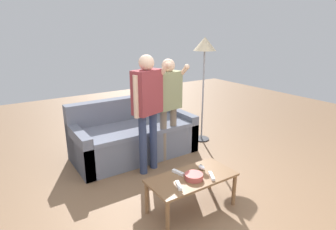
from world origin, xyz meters
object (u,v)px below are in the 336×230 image
(game_remote_wand_far, at_px, (179,185))
(coffee_table, at_px, (192,181))
(couch, at_px, (133,136))
(player_center, at_px, (147,101))
(game_remote_wand_near, at_px, (212,176))
(floor_lamp, at_px, (205,51))
(game_remote_nunchuk, at_px, (202,167))
(game_remote_wand_spare, at_px, (178,172))
(snack_bowl, at_px, (194,176))
(player_right, at_px, (168,98))

(game_remote_wand_far, bearing_deg, coffee_table, 20.33)
(couch, relative_size, player_center, 1.15)
(game_remote_wand_near, bearing_deg, floor_lamp, 52.78)
(game_remote_nunchuk, xyz_separation_m, game_remote_wand_spare, (-0.28, 0.06, -0.01))
(couch, relative_size, game_remote_wand_spare, 11.88)
(floor_lamp, relative_size, game_remote_wand_spare, 11.46)
(snack_bowl, relative_size, game_remote_wand_near, 1.22)
(couch, relative_size, game_remote_nunchuk, 21.17)
(game_remote_nunchuk, bearing_deg, game_remote_wand_spare, 167.50)
(couch, distance_m, coffee_table, 1.64)
(snack_bowl, distance_m, game_remote_wand_spare, 0.20)
(game_remote_nunchuk, bearing_deg, game_remote_wand_near, -97.19)
(coffee_table, distance_m, game_remote_wand_spare, 0.17)
(player_center, bearing_deg, player_right, 21.28)
(snack_bowl, distance_m, player_right, 1.46)
(floor_lamp, height_order, game_remote_wand_spare, floor_lamp)
(game_remote_nunchuk, height_order, game_remote_wand_spare, game_remote_nunchuk)
(snack_bowl, xyz_separation_m, player_center, (0.06, 1.09, 0.58))
(floor_lamp, relative_size, player_right, 1.18)
(coffee_table, height_order, player_right, player_right)
(game_remote_wand_near, bearing_deg, game_remote_wand_far, 174.53)
(player_center, xyz_separation_m, game_remote_wand_spare, (-0.14, -0.90, -0.60))
(coffee_table, distance_m, floor_lamp, 2.41)
(player_center, height_order, game_remote_wand_far, player_center)
(coffee_table, xyz_separation_m, player_right, (0.50, 1.21, 0.61))
(player_right, height_order, game_remote_wand_spare, player_right)
(player_right, bearing_deg, game_remote_wand_far, -119.55)
(game_remote_wand_near, height_order, game_remote_wand_spare, same)
(floor_lamp, bearing_deg, coffee_table, -133.04)
(game_remote_nunchuk, xyz_separation_m, player_right, (0.30, 1.14, 0.53))
(coffee_table, xyz_separation_m, player_center, (0.05, 1.03, 0.67))
(player_right, xyz_separation_m, game_remote_wand_near, (-0.33, -1.34, -0.54))
(game_remote_nunchuk, height_order, player_center, player_center)
(game_remote_wand_spare, bearing_deg, game_remote_wand_far, -124.39)
(coffee_table, relative_size, game_remote_wand_far, 6.08)
(couch, relative_size, floor_lamp, 1.04)
(coffee_table, bearing_deg, game_remote_wand_far, -159.67)
(game_remote_wand_far, bearing_deg, game_remote_nunchuk, 20.10)
(game_remote_wand_far, distance_m, game_remote_wand_spare, 0.27)
(couch, height_order, game_remote_wand_spare, couch)
(couch, bearing_deg, player_right, -48.10)
(player_right, relative_size, game_remote_wand_near, 9.58)
(snack_bowl, relative_size, player_right, 0.13)
(game_remote_nunchuk, relative_size, game_remote_wand_far, 0.55)
(coffee_table, height_order, snack_bowl, snack_bowl)
(floor_lamp, bearing_deg, player_center, -160.62)
(game_remote_wand_near, distance_m, game_remote_wand_far, 0.41)
(game_remote_nunchuk, relative_size, player_right, 0.06)
(game_remote_wand_spare, bearing_deg, couch, 82.33)
(player_center, xyz_separation_m, game_remote_wand_near, (0.12, -1.16, -0.60))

